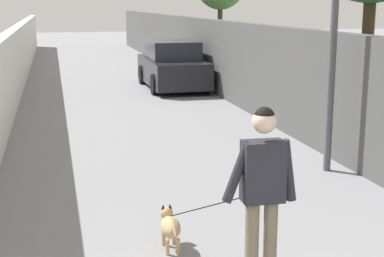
# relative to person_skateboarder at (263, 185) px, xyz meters

# --- Properties ---
(ground_plane) EXTENTS (80.00, 80.00, 0.00)m
(ground_plane) POSITION_rel_person_skateboarder_xyz_m (11.50, -0.09, -1.12)
(ground_plane) COLOR gray
(wall_left) EXTENTS (48.00, 0.30, 1.97)m
(wall_left) POSITION_rel_person_skateboarder_xyz_m (9.50, 2.93, -0.13)
(wall_left) COLOR silver
(wall_left) RESTS_ON ground
(fence_right) EXTENTS (48.00, 0.30, 2.23)m
(fence_right) POSITION_rel_person_skateboarder_xyz_m (9.50, -3.10, -0.00)
(fence_right) COLOR #4C4C4C
(fence_right) RESTS_ON ground
(person_skateboarder) EXTENTS (0.23, 0.71, 1.76)m
(person_skateboarder) POSITION_rel_person_skateboarder_xyz_m (0.00, 0.00, 0.00)
(person_skateboarder) COLOR #726651
(person_skateboarder) RESTS_ON skateboard
(dog) EXTENTS (1.61, 0.73, 1.06)m
(dog) POSITION_rel_person_skateboarder_xyz_m (1.29, 0.60, -0.85)
(dog) COLOR tan
(dog) RESTS_ON ground
(car_near) EXTENTS (4.00, 1.80, 1.54)m
(car_near) POSITION_rel_person_skateboarder_xyz_m (13.58, -1.95, -0.40)
(car_near) COLOR black
(car_near) RESTS_ON ground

